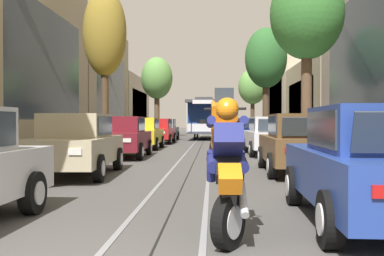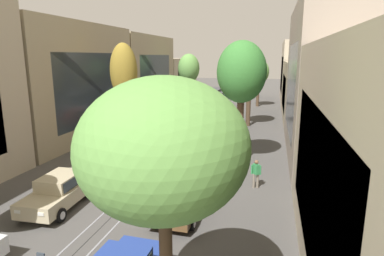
# 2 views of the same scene
# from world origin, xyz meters

# --- Properties ---
(ground_plane) EXTENTS (160.00, 160.00, 0.00)m
(ground_plane) POSITION_xyz_m (0.00, 24.81, 0.00)
(ground_plane) COLOR #4C4947
(trolley_track_rails) EXTENTS (1.14, 70.03, 0.01)m
(trolley_track_rails) POSITION_xyz_m (0.00, 29.01, 0.00)
(trolley_track_rails) COLOR gray
(trolley_track_rails) RESTS_ON ground
(building_facade_left) EXTENTS (4.41, 61.73, 10.86)m
(building_facade_left) POSITION_xyz_m (-10.22, 26.16, 4.79)
(building_facade_left) COLOR #BCAD93
(building_facade_left) RESTS_ON ground
(building_facade_right) EXTENTS (5.84, 61.73, 10.68)m
(building_facade_right) POSITION_xyz_m (10.49, 28.51, 4.39)
(building_facade_right) COLOR #BCAD93
(building_facade_right) RESTS_ON ground
(parked_car_beige_second_left) EXTENTS (2.12, 4.41, 1.58)m
(parked_car_beige_second_left) POSITION_xyz_m (-2.89, 8.69, 0.80)
(parked_car_beige_second_left) COLOR #C1B28E
(parked_car_beige_second_left) RESTS_ON ground
(parked_car_maroon_mid_left) EXTENTS (2.06, 4.39, 1.58)m
(parked_car_maroon_mid_left) POSITION_xyz_m (-2.87, 14.70, 0.80)
(parked_car_maroon_mid_left) COLOR maroon
(parked_car_maroon_mid_left) RESTS_ON ground
(parked_car_yellow_fourth_left) EXTENTS (2.02, 4.37, 1.58)m
(parked_car_yellow_fourth_left) POSITION_xyz_m (-2.95, 20.23, 0.80)
(parked_car_yellow_fourth_left) COLOR gold
(parked_car_yellow_fourth_left) RESTS_ON ground
(parked_car_red_fifth_left) EXTENTS (2.05, 4.38, 1.58)m
(parked_car_red_fifth_left) POSITION_xyz_m (-2.82, 26.17, 0.80)
(parked_car_red_fifth_left) COLOR red
(parked_car_red_fifth_left) RESTS_ON ground
(parked_car_grey_sixth_left) EXTENTS (2.05, 4.38, 1.58)m
(parked_car_grey_sixth_left) POSITION_xyz_m (-2.97, 31.43, 0.80)
(parked_car_grey_sixth_left) COLOR slate
(parked_car_grey_sixth_left) RESTS_ON ground
(parked_car_blue_near_right) EXTENTS (2.09, 4.40, 1.58)m
(parked_car_blue_near_right) POSITION_xyz_m (2.82, 3.29, 0.80)
(parked_car_blue_near_right) COLOR #233D93
(parked_car_blue_near_right) RESTS_ON ground
(parked_car_brown_second_right) EXTENTS (2.05, 4.38, 1.58)m
(parked_car_brown_second_right) POSITION_xyz_m (2.97, 9.40, 0.80)
(parked_car_brown_second_right) COLOR brown
(parked_car_brown_second_right) RESTS_ON ground
(parked_car_white_mid_right) EXTENTS (2.09, 4.40, 1.58)m
(parked_car_white_mid_right) POSITION_xyz_m (3.01, 16.16, 0.80)
(parked_car_white_mid_right) COLOR silver
(parked_car_white_mid_right) RESTS_ON ground
(parked_car_blue_fourth_right) EXTENTS (2.04, 4.38, 1.58)m
(parked_car_blue_fourth_right) POSITION_xyz_m (2.82, 22.31, 0.80)
(parked_car_blue_fourth_right) COLOR #233D93
(parked_car_blue_fourth_right) RESTS_ON ground
(parked_car_black_fifth_right) EXTENTS (2.06, 4.39, 1.58)m
(parked_car_black_fifth_right) POSITION_xyz_m (2.94, 28.79, 0.80)
(parked_car_black_fifth_right) COLOR black
(parked_car_black_fifth_right) RESTS_ON ground
(street_tree_kerb_left_second) EXTENTS (2.23, 1.97, 8.21)m
(street_tree_kerb_left_second) POSITION_xyz_m (-4.89, 20.42, 5.84)
(street_tree_kerb_left_second) COLOR #4C3826
(street_tree_kerb_left_second) RESTS_ON ground
(street_tree_kerb_left_mid) EXTENTS (2.95, 3.19, 7.49)m
(street_tree_kerb_left_mid) POSITION_xyz_m (-4.61, 40.24, 5.43)
(street_tree_kerb_left_mid) COLOR brown
(street_tree_kerb_left_mid) RESTS_ON ground
(street_tree_kerb_right_second) EXTENTS (3.22, 3.39, 8.16)m
(street_tree_kerb_right_second) POSITION_xyz_m (4.79, 17.56, 6.06)
(street_tree_kerb_right_second) COLOR brown
(street_tree_kerb_right_second) RESTS_ON ground
(street_tree_kerb_right_mid) EXTENTS (2.98, 3.11, 8.08)m
(street_tree_kerb_right_mid) POSITION_xyz_m (4.44, 29.98, 5.84)
(street_tree_kerb_right_mid) COLOR #4C3826
(street_tree_kerb_right_mid) RESTS_ON ground
(street_tree_kerb_right_fourth) EXTENTS (2.91, 2.82, 6.77)m
(street_tree_kerb_right_fourth) POSITION_xyz_m (4.72, 44.10, 4.91)
(street_tree_kerb_right_fourth) COLOR #4C3826
(street_tree_kerb_right_fourth) RESTS_ON ground
(cable_car_trolley) EXTENTS (2.71, 9.16, 3.28)m
(cable_car_trolley) POSITION_xyz_m (-0.00, 34.81, 1.66)
(cable_car_trolley) COLOR navy
(cable_car_trolley) RESTS_ON ground
(motorcycle_with_rider) EXTENTS (0.51, 1.86, 1.80)m
(motorcycle_with_rider) POSITION_xyz_m (0.80, 2.40, 0.94)
(motorcycle_with_rider) COLOR black
(motorcycle_with_rider) RESTS_ON ground
(pedestrian_on_left_pavement) EXTENTS (0.55, 0.42, 1.60)m
(pedestrian_on_left_pavement) POSITION_xyz_m (6.15, 13.32, 0.90)
(pedestrian_on_left_pavement) COLOR slate
(pedestrian_on_left_pavement) RESTS_ON ground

